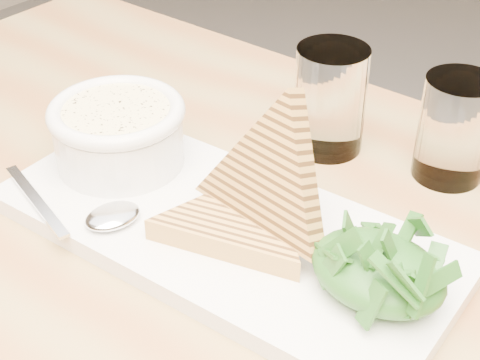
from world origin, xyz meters
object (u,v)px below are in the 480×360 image
Objects in this scene: glass_far at (454,129)px; table_top at (218,331)px; platter at (225,231)px; soup_bowl at (119,140)px; glass_near at (330,99)px.

table_top is at bearing -99.54° from glass_far.
soup_bowl is (-0.13, 0.01, 0.03)m from platter.
platter is 3.34× the size of soup_bowl.
glass_near is at bearing 95.45° from platter.
glass_far is (0.23, 0.20, 0.01)m from soup_bowl.
glass_near is at bearing -164.63° from glass_far.
platter is at bearing 127.13° from table_top.
soup_bowl is at bearing 176.71° from platter.
platter is (-0.05, 0.07, 0.03)m from table_top.
table_top is 0.27m from glass_near.
platter is 3.93× the size of glass_far.
glass_near is at bearing 105.73° from table_top.
platter is at bearing -115.41° from glass_far.
glass_far reaches higher than platter.
glass_near reaches higher than table_top.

